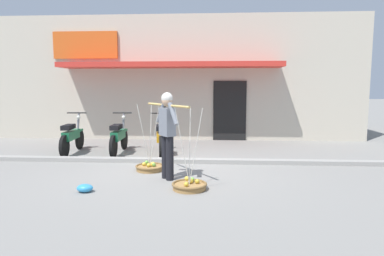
{
  "coord_description": "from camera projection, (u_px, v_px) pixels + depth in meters",
  "views": [
    {
      "loc": [
        0.9,
        -7.22,
        1.8
      ],
      "look_at": [
        0.41,
        0.6,
        0.85
      ],
      "focal_mm": 31.79,
      "sensor_mm": 36.0,
      "label": 1
    }
  ],
  "objects": [
    {
      "name": "plastic_litter_bag",
      "position": [
        85.0,
        188.0,
        5.84
      ],
      "size": [
        0.28,
        0.22,
        0.14
      ],
      "primitive_type": "ellipsoid",
      "color": "#3393D1",
      "rests_on": "ground"
    },
    {
      "name": "fruit_vendor",
      "position": [
        167.0,
        130.0,
        6.56
      ],
      "size": [
        0.98,
        1.34,
        1.7
      ],
      "color": "black",
      "rests_on": "ground"
    },
    {
      "name": "motorcycle_nearest_shop",
      "position": [
        72.0,
        137.0,
        9.22
      ],
      "size": [
        0.54,
        1.82,
        1.09
      ],
      "color": "black",
      "rests_on": "ground"
    },
    {
      "name": "storefront_building",
      "position": [
        179.0,
        79.0,
        13.9
      ],
      "size": [
        13.0,
        6.0,
        4.2
      ],
      "color": "beige",
      "rests_on": "ground"
    },
    {
      "name": "fruit_basket_left_side",
      "position": [
        189.0,
        185.0,
        6.0
      ],
      "size": [
        0.63,
        0.63,
        1.45
      ],
      "color": "#9E7542",
      "rests_on": "ground"
    },
    {
      "name": "motorcycle_third_in_row",
      "position": [
        161.0,
        137.0,
        9.09
      ],
      "size": [
        0.54,
        1.81,
        1.09
      ],
      "color": "black",
      "rests_on": "ground"
    },
    {
      "name": "sidewalk_curb",
      "position": [
        175.0,
        161.0,
        8.12
      ],
      "size": [
        20.0,
        0.24,
        0.1
      ],
      "primitive_type": "cube",
      "color": "gray",
      "rests_on": "ground"
    },
    {
      "name": "ground_plane",
      "position": [
        172.0,
        170.0,
        7.43
      ],
      "size": [
        90.0,
        90.0,
        0.0
      ],
      "primitive_type": "plane",
      "color": "gray"
    },
    {
      "name": "motorcycle_second_in_row",
      "position": [
        119.0,
        137.0,
        9.21
      ],
      "size": [
        0.54,
        1.82,
        1.09
      ],
      "color": "black",
      "rests_on": "ground"
    },
    {
      "name": "fruit_basket_right_side",
      "position": [
        150.0,
        167.0,
        7.35
      ],
      "size": [
        0.63,
        0.63,
        1.45
      ],
      "color": "#9E7542",
      "rests_on": "ground"
    }
  ]
}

